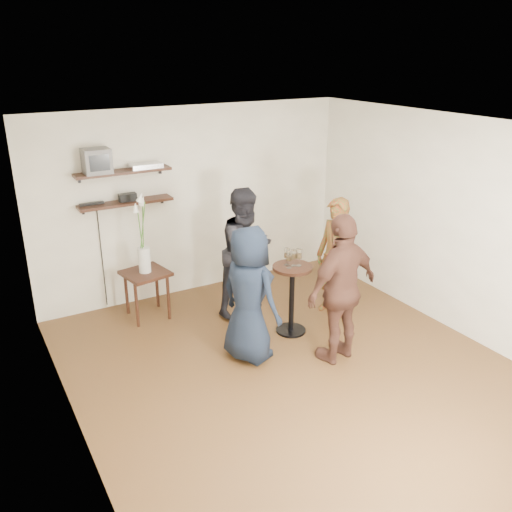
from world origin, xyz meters
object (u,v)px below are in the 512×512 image
(side_table, at_px, (146,279))
(person_plaid, at_px, (335,258))
(dvd_deck, at_px, (146,166))
(radio, at_px, (128,197))
(crt_monitor, at_px, (96,161))
(person_navy, at_px, (249,295))
(drinks_table, at_px, (292,290))
(person_brown, at_px, (342,289))
(person_dark, at_px, (246,252))

(side_table, distance_m, person_plaid, 2.44)
(dvd_deck, bearing_deg, radio, 180.00)
(crt_monitor, height_order, person_navy, crt_monitor)
(side_table, relative_size, drinks_table, 0.72)
(side_table, distance_m, person_brown, 2.57)
(drinks_table, xyz_separation_m, person_plaid, (0.76, 0.16, 0.22))
(person_dark, bearing_deg, person_plaid, -46.89)
(drinks_table, bearing_deg, radio, 130.42)
(person_navy, bearing_deg, side_table, 3.83)
(dvd_deck, relative_size, person_navy, 0.26)
(drinks_table, xyz_separation_m, person_dark, (-0.21, 0.75, 0.28))
(crt_monitor, distance_m, radio, 0.61)
(radio, bearing_deg, person_plaid, -34.64)
(person_navy, bearing_deg, person_dark, -46.89)
(crt_monitor, height_order, radio, crt_monitor)
(dvd_deck, xyz_separation_m, drinks_table, (1.16, -1.67, -1.34))
(person_plaid, xyz_separation_m, person_navy, (-1.50, -0.42, -0.00))
(person_brown, bearing_deg, person_dark, -87.18)
(side_table, bearing_deg, person_dark, -23.77)
(radio, xyz_separation_m, drinks_table, (1.43, -1.67, -0.96))
(person_plaid, distance_m, person_brown, 1.12)
(dvd_deck, height_order, person_dark, dvd_deck)
(radio, bearing_deg, dvd_deck, 0.00)
(drinks_table, height_order, person_navy, person_navy)
(crt_monitor, height_order, side_table, crt_monitor)
(dvd_deck, distance_m, side_table, 1.45)
(crt_monitor, xyz_separation_m, person_navy, (1.03, -1.93, -1.24))
(person_brown, bearing_deg, radio, -67.46)
(side_table, relative_size, person_plaid, 0.40)
(drinks_table, height_order, person_brown, person_brown)
(crt_monitor, xyz_separation_m, dvd_deck, (0.61, 0.00, -0.12))
(radio, xyz_separation_m, person_brown, (1.56, -2.44, -0.67))
(person_navy, distance_m, person_brown, 1.01)
(drinks_table, distance_m, person_brown, 0.83)
(dvd_deck, xyz_separation_m, person_dark, (0.95, -0.92, -1.05))
(crt_monitor, height_order, dvd_deck, crt_monitor)
(radio, distance_m, person_dark, 1.67)
(person_plaid, bearing_deg, person_navy, -86.22)
(drinks_table, bearing_deg, dvd_deck, 124.70)
(person_dark, height_order, person_brown, person_brown)
(side_table, bearing_deg, person_brown, -53.10)
(crt_monitor, distance_m, person_plaid, 3.20)
(crt_monitor, bearing_deg, person_dark, -30.65)
(person_navy, bearing_deg, dvd_deck, -7.13)
(person_navy, relative_size, person_brown, 0.91)
(drinks_table, xyz_separation_m, person_navy, (-0.74, -0.26, 0.22))
(drinks_table, bearing_deg, person_navy, -160.52)
(radio, distance_m, person_navy, 2.18)
(crt_monitor, relative_size, side_table, 0.51)
(drinks_table, bearing_deg, person_plaid, 11.93)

